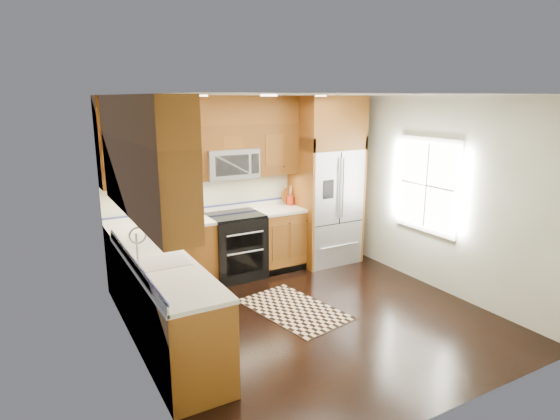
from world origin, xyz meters
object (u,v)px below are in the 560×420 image
rug (294,309)px  knife_block (172,210)px  refrigerator (326,181)px  range (236,246)px  utensil_crock (290,198)px

rug → knife_block: bearing=111.5°
refrigerator → rug: (-1.38, -1.34, -1.30)m
range → refrigerator: refrigerator is taller
rug → range: bearing=86.3°
knife_block → utensil_crock: (1.85, -0.11, -0.02)m
rug → knife_block: (-1.01, 1.61, 1.06)m
utensil_crock → knife_block: bearing=176.6°
range → utensil_crock: (1.00, 0.13, 0.57)m
range → knife_block: 1.06m
refrigerator → rug: bearing=-135.9°
knife_block → rug: bearing=-57.8°
rug → utensil_crock: 2.01m
rug → utensil_crock: bearing=50.4°
range → rug: 1.46m
range → rug: (0.17, -1.38, -0.46)m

